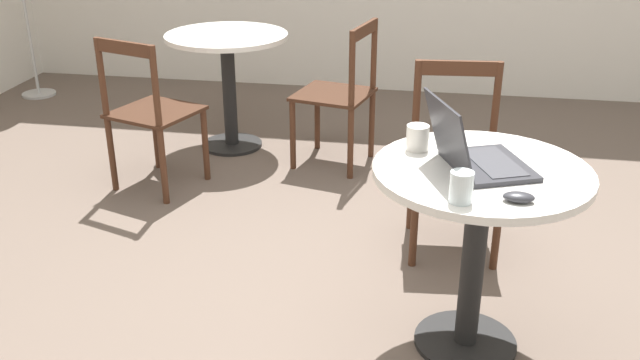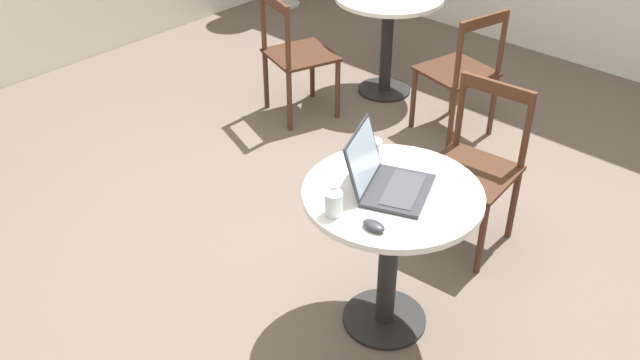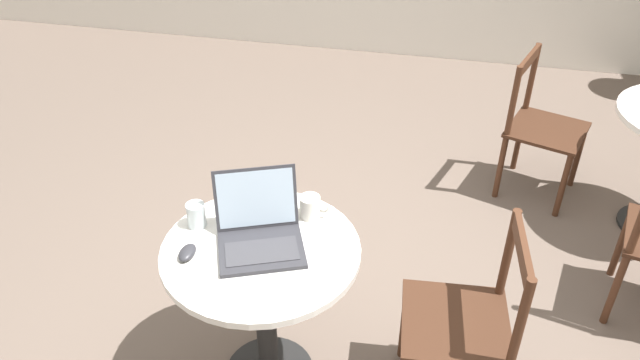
{
  "view_description": "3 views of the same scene",
  "coord_description": "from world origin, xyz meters",
  "px_view_note": "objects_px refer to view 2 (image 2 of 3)",
  "views": [
    {
      "loc": [
        -2.54,
        -0.34,
        1.73
      ],
      "look_at": [
        -0.09,
        0.09,
        0.62
      ],
      "focal_mm": 40.0,
      "sensor_mm": 36.0,
      "label": 1
    },
    {
      "loc": [
        -2.2,
        -1.94,
        2.46
      ],
      "look_at": [
        -0.12,
        -0.04,
        0.57
      ],
      "focal_mm": 40.0,
      "sensor_mm": 36.0,
      "label": 2
    },
    {
      "loc": [
        0.44,
        -2.23,
        2.33
      ],
      "look_at": [
        -0.06,
        0.04,
        0.72
      ],
      "focal_mm": 35.0,
      "sensor_mm": 36.0,
      "label": 3
    }
  ],
  "objects_px": {
    "laptop": "(387,179)",
    "mug": "(371,149)",
    "cafe_table_mid": "(388,19)",
    "chair_near_right": "(475,168)",
    "cafe_table_near": "(391,225)",
    "drinking_glass": "(334,204)",
    "mouse": "(374,226)",
    "chair_mid_front": "(461,73)",
    "chair_mid_left": "(295,56)"
  },
  "relations": [
    {
      "from": "chair_mid_left",
      "to": "laptop",
      "type": "height_order",
      "value": "laptop"
    },
    {
      "from": "laptop",
      "to": "mug",
      "type": "distance_m",
      "value": 0.26
    },
    {
      "from": "mouse",
      "to": "mug",
      "type": "height_order",
      "value": "mug"
    },
    {
      "from": "cafe_table_near",
      "to": "mouse",
      "type": "distance_m",
      "value": 0.34
    },
    {
      "from": "cafe_table_near",
      "to": "laptop",
      "type": "bearing_deg",
      "value": 110.07
    },
    {
      "from": "mug",
      "to": "chair_mid_front",
      "type": "bearing_deg",
      "value": 18.12
    },
    {
      "from": "chair_near_right",
      "to": "drinking_glass",
      "type": "bearing_deg",
      "value": 179.61
    },
    {
      "from": "chair_mid_front",
      "to": "mug",
      "type": "distance_m",
      "value": 1.72
    },
    {
      "from": "cafe_table_near",
      "to": "drinking_glass",
      "type": "distance_m",
      "value": 0.38
    },
    {
      "from": "chair_mid_front",
      "to": "chair_mid_left",
      "type": "xyz_separation_m",
      "value": [
        -0.53,
        0.99,
        0.0
      ]
    },
    {
      "from": "laptop",
      "to": "mug",
      "type": "relative_size",
      "value": 3.42
    },
    {
      "from": "mouse",
      "to": "mug",
      "type": "xyz_separation_m",
      "value": [
        0.4,
        0.34,
        0.03
      ]
    },
    {
      "from": "chair_near_right",
      "to": "drinking_glass",
      "type": "distance_m",
      "value": 1.16
    },
    {
      "from": "chair_near_right",
      "to": "chair_mid_front",
      "type": "distance_m",
      "value": 1.15
    },
    {
      "from": "mug",
      "to": "chair_near_right",
      "type": "bearing_deg",
      "value": -13.66
    },
    {
      "from": "chair_mid_left",
      "to": "drinking_glass",
      "type": "xyz_separation_m",
      "value": [
        -1.49,
        -1.67,
        0.36
      ]
    },
    {
      "from": "laptop",
      "to": "mug",
      "type": "xyz_separation_m",
      "value": [
        0.15,
        0.21,
        -0.0
      ]
    },
    {
      "from": "mouse",
      "to": "drinking_glass",
      "type": "bearing_deg",
      "value": 100.16
    },
    {
      "from": "cafe_table_mid",
      "to": "cafe_table_near",
      "type": "bearing_deg",
      "value": -141.78
    },
    {
      "from": "cafe_table_near",
      "to": "mouse",
      "type": "height_order",
      "value": "mouse"
    },
    {
      "from": "mug",
      "to": "drinking_glass",
      "type": "xyz_separation_m",
      "value": [
        -0.43,
        -0.16,
        0.0
      ]
    },
    {
      "from": "cafe_table_near",
      "to": "chair_mid_front",
      "type": "xyz_separation_m",
      "value": [
        1.74,
        0.76,
        -0.13
      ]
    },
    {
      "from": "chair_mid_front",
      "to": "mug",
      "type": "bearing_deg",
      "value": -161.88
    },
    {
      "from": "mouse",
      "to": "chair_near_right",
      "type": "bearing_deg",
      "value": 9.22
    },
    {
      "from": "cafe_table_near",
      "to": "chair_mid_left",
      "type": "xyz_separation_m",
      "value": [
        1.2,
        1.75,
        -0.13
      ]
    },
    {
      "from": "mouse",
      "to": "mug",
      "type": "distance_m",
      "value": 0.52
    },
    {
      "from": "chair_near_right",
      "to": "laptop",
      "type": "xyz_separation_m",
      "value": [
        -0.83,
        -0.04,
        0.36
      ]
    },
    {
      "from": "chair_mid_left",
      "to": "mug",
      "type": "height_order",
      "value": "chair_mid_left"
    },
    {
      "from": "cafe_table_near",
      "to": "mug",
      "type": "bearing_deg",
      "value": 58.91
    },
    {
      "from": "cafe_table_near",
      "to": "drinking_glass",
      "type": "bearing_deg",
      "value": 164.62
    },
    {
      "from": "chair_near_right",
      "to": "drinking_glass",
      "type": "height_order",
      "value": "chair_near_right"
    },
    {
      "from": "chair_mid_front",
      "to": "chair_mid_left",
      "type": "bearing_deg",
      "value": 118.25
    },
    {
      "from": "cafe_table_near",
      "to": "laptop",
      "type": "distance_m",
      "value": 0.23
    },
    {
      "from": "cafe_table_mid",
      "to": "chair_near_right",
      "type": "bearing_deg",
      "value": -127.41
    },
    {
      "from": "chair_near_right",
      "to": "drinking_glass",
      "type": "relative_size",
      "value": 8.64
    },
    {
      "from": "cafe_table_near",
      "to": "cafe_table_mid",
      "type": "distance_m",
      "value": 2.44
    },
    {
      "from": "laptop",
      "to": "drinking_glass",
      "type": "distance_m",
      "value": 0.28
    },
    {
      "from": "chair_near_right",
      "to": "mug",
      "type": "distance_m",
      "value": 0.78
    },
    {
      "from": "cafe_table_mid",
      "to": "chair_mid_front",
      "type": "height_order",
      "value": "chair_mid_front"
    },
    {
      "from": "cafe_table_mid",
      "to": "laptop",
      "type": "distance_m",
      "value": 2.44
    },
    {
      "from": "cafe_table_near",
      "to": "chair_mid_left",
      "type": "height_order",
      "value": "chair_mid_left"
    },
    {
      "from": "cafe_table_mid",
      "to": "drinking_glass",
      "type": "xyz_separation_m",
      "value": [
        -2.2,
        -1.43,
        0.23
      ]
    },
    {
      "from": "cafe_table_near",
      "to": "drinking_glass",
      "type": "xyz_separation_m",
      "value": [
        -0.29,
        0.08,
        0.23
      ]
    },
    {
      "from": "drinking_glass",
      "to": "chair_mid_front",
      "type": "bearing_deg",
      "value": 18.51
    },
    {
      "from": "laptop",
      "to": "mouse",
      "type": "xyz_separation_m",
      "value": [
        -0.25,
        -0.13,
        -0.04
      ]
    },
    {
      "from": "chair_mid_front",
      "to": "drinking_glass",
      "type": "height_order",
      "value": "chair_mid_front"
    },
    {
      "from": "chair_near_right",
      "to": "laptop",
      "type": "relative_size",
      "value": 2.11
    },
    {
      "from": "cafe_table_near",
      "to": "laptop",
      "type": "xyz_separation_m",
      "value": [
        -0.01,
        0.03,
        0.23
      ]
    },
    {
      "from": "chair_near_right",
      "to": "chair_mid_left",
      "type": "distance_m",
      "value": 1.72
    },
    {
      "from": "mouse",
      "to": "drinking_glass",
      "type": "height_order",
      "value": "drinking_glass"
    }
  ]
}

